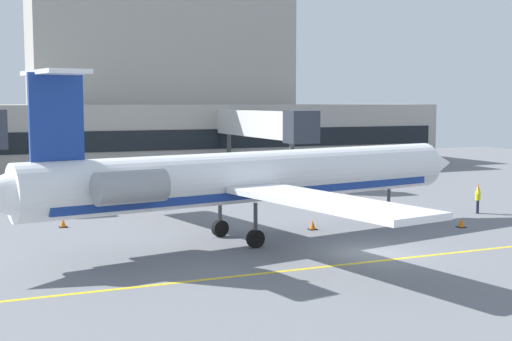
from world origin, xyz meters
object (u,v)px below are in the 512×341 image
Objects in this scene: baggage_tug at (347,172)px; marshaller at (478,199)px; pushback_tractor at (110,182)px; regional_jet at (249,178)px.

baggage_tug reaches higher than marshaller.
regional_jet is at bearing -82.29° from pushback_tractor.
regional_jet is at bearing -132.16° from baggage_tug.
regional_jet is 17.38m from marshaller.
regional_jet reaches higher than marshaller.
baggage_tug is 1.24× the size of pushback_tractor.
baggage_tug is at bearing 47.84° from regional_jet.
pushback_tractor is 27.36m from marshaller.
pushback_tractor is at bearing 136.71° from marshaller.
pushback_tractor is (-2.84, 20.97, -2.35)m from regional_jet.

